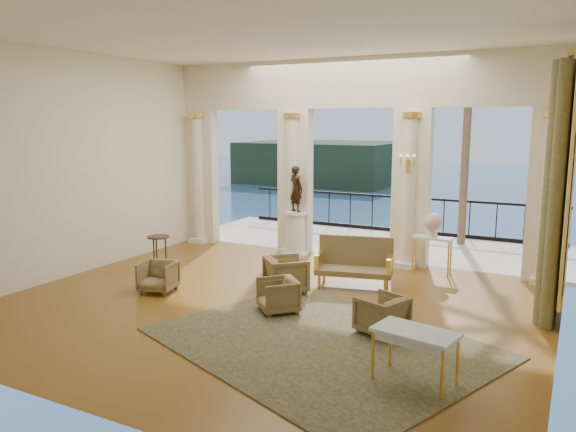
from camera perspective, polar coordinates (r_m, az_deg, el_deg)
The scene contains 23 objects.
floor at distance 9.73m, azimuth -2.21°, elevation -9.12°, with size 9.00×9.00×0.00m, color #512E0B.
room_walls at distance 8.26m, azimuth -6.23°, elevation 7.86°, with size 9.00×9.00×9.00m.
arcade at distance 12.68m, azimuth 6.38°, elevation 7.12°, with size 9.00×0.56×4.50m.
terrace at distance 14.87m, azimuth 8.97°, elevation -2.81°, with size 10.00×3.60×0.10m, color #B0A790.
balustrade at distance 16.28m, azimuth 10.82°, elevation -0.14°, with size 9.00×0.06×1.03m.
palm_tree at distance 14.84m, azimuth 17.95°, elevation 12.91°, with size 2.00×2.00×4.50m.
headland at distance 85.53m, azimuth 3.68°, elevation 5.51°, with size 22.00×18.00×6.00m, color black.
sea at distance 68.75m, azimuth 23.51°, elevation 1.21°, with size 160.00×160.00×0.00m, color #235182.
curtain at distance 9.55m, azimuth 25.56°, elevation 2.03°, with size 0.33×1.40×4.09m.
window_frame at distance 9.54m, azimuth 26.72°, elevation 2.43°, with size 0.04×1.60×3.40m, color gold.
wall_sconce at distance 11.96m, azimuth 12.09°, elevation 5.11°, with size 0.30×0.11×0.33m.
rug at distance 8.20m, azimuth 3.35°, elevation -12.72°, with size 4.44×3.45×0.02m, color #2E3219.
armchair_a at distance 10.70m, azimuth -13.06°, elevation -5.87°, with size 0.61×0.57×0.63m, color #493C23.
armchair_b at distance 9.34m, azimuth -1.01°, elevation -7.92°, with size 0.60×0.56×0.62m, color #493C23.
armchair_c at distance 8.53m, azimuth 9.50°, elevation -9.69°, with size 0.63×0.59×0.65m, color #493C23.
armchair_d at distance 10.38m, azimuth -0.19°, elevation -5.79°, with size 0.71×0.66×0.73m, color #493C23.
settee at distance 10.80m, azimuth 6.77°, elevation -4.68°, with size 1.53×0.92×0.95m.
game_table at distance 6.99m, azimuth 12.82°, elevation -11.79°, with size 1.06×0.71×0.67m.
pedestal at distance 13.13m, azimuth 0.82°, elevation -1.89°, with size 0.57×0.57×1.05m.
statue at distance 12.95m, azimuth 0.83°, elevation 2.77°, with size 0.39×0.25×1.06m, color black.
console_table at distance 11.93m, azimuth 14.44°, elevation -2.69°, with size 0.83×0.34×0.78m.
urn at distance 11.85m, azimuth 14.53°, elevation -0.72°, with size 0.38×0.38×0.50m.
side_table at distance 12.07m, azimuth -13.03°, elevation -2.49°, with size 0.46×0.46×0.75m.
Camera 1 is at (4.59, -7.98, 3.13)m, focal length 35.00 mm.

